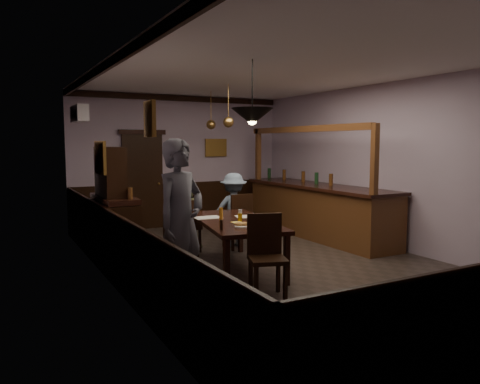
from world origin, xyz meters
TOP-DOWN VIEW (x-y plane):
  - room at (0.00, 0.00)m, footprint 5.01×8.01m
  - dining_table at (-0.66, 0.03)m, footprint 1.39×2.35m
  - chair_far_left at (-0.85, 1.36)m, footprint 0.43×0.43m
  - chair_far_right at (0.04, 1.19)m, footprint 0.44×0.44m
  - chair_near at (-0.89, -1.27)m, footprint 0.57×0.57m
  - chair_side at (-1.61, -0.01)m, footprint 0.41×0.41m
  - person_standing at (-1.92, -1.01)m, footprint 0.85×0.74m
  - person_seated_left at (-0.81, 1.63)m, footprint 0.75×0.68m
  - person_seated_right at (0.07, 1.47)m, footprint 0.98×0.73m
  - newspaper_left at (-0.93, 0.42)m, footprint 0.43×0.32m
  - newspaper_right at (-0.30, 0.21)m, footprint 0.49×0.41m
  - napkin at (-0.72, -0.17)m, footprint 0.18×0.18m
  - saucer at (-0.46, -0.52)m, footprint 0.15×0.15m
  - coffee_cup at (-0.43, -0.58)m, footprint 0.09×0.09m
  - pastry_plate at (-0.83, -0.53)m, footprint 0.22×0.22m
  - pastry_ring_a at (-0.85, -0.48)m, footprint 0.13×0.13m
  - pastry_ring_b at (-0.78, -0.50)m, footprint 0.13×0.13m
  - soda_can at (-0.63, -0.10)m, footprint 0.07×0.07m
  - beer_glass at (-0.86, 0.07)m, footprint 0.06×0.06m
  - water_glass at (-0.54, 0.06)m, footprint 0.06×0.06m
  - pepper_mill at (-1.19, -0.62)m, footprint 0.04×0.04m
  - sideboard at (-2.21, 1.13)m, footprint 0.50×1.40m
  - bar_counter at (1.99, 1.43)m, footprint 0.93×4.00m
  - door_back at (-0.90, 3.95)m, footprint 0.90×0.06m
  - ac_unit at (-2.38, 2.90)m, footprint 0.20×0.85m
  - picture_left_small at (-2.46, -1.60)m, footprint 0.04×0.28m
  - picture_left_large at (-2.46, 0.80)m, footprint 0.04×0.62m
  - picture_back at (0.90, 3.96)m, footprint 0.55×0.04m
  - pendant_iron at (-0.80, -0.76)m, footprint 0.56×0.56m
  - pendant_brass_mid at (0.10, 1.72)m, footprint 0.20×0.20m
  - pendant_brass_far at (0.30, 2.93)m, footprint 0.20×0.20m

SIDE VIEW (x-z plane):
  - chair_far_left at x=-0.85m, z-range 0.04..0.97m
  - chair_side at x=-1.61m, z-range 0.05..0.99m
  - chair_far_right at x=0.04m, z-range 0.05..1.06m
  - chair_near at x=-0.89m, z-range 0.05..1.08m
  - bar_counter at x=1.99m, z-range -0.55..1.69m
  - person_seated_left at x=-0.81m, z-range 0.00..1.26m
  - person_seated_right at x=0.07m, z-range 0.00..1.36m
  - dining_table at x=-0.66m, z-range 0.31..1.06m
  - sideboard at x=-2.21m, z-range -0.18..1.67m
  - napkin at x=-0.72m, z-range 0.75..0.75m
  - newspaper_left at x=-0.93m, z-range 0.75..0.76m
  - newspaper_right at x=-0.30m, z-range 0.75..0.76m
  - saucer at x=-0.46m, z-range 0.75..0.76m
  - pastry_plate at x=-0.83m, z-range 0.75..0.76m
  - pastry_ring_a at x=-0.85m, z-range 0.77..0.81m
  - pastry_ring_b at x=-0.78m, z-range 0.77..0.81m
  - coffee_cup at x=-0.43m, z-range 0.76..0.84m
  - soda_can at x=-0.63m, z-range 0.75..0.87m
  - pepper_mill at x=-1.19m, z-range 0.75..0.89m
  - water_glass at x=-0.54m, z-range 0.75..0.90m
  - beer_glass at x=-0.86m, z-range 0.75..0.95m
  - person_standing at x=-1.92m, z-range 0.00..1.96m
  - door_back at x=-0.90m, z-range 0.00..2.10m
  - room at x=0.00m, z-range -0.01..3.01m
  - picture_left_large at x=-2.46m, z-range 1.46..1.94m
  - picture_back at x=0.90m, z-range 1.59..2.01m
  - picture_left_small at x=-2.46m, z-range 1.97..2.33m
  - pendant_iron at x=-0.80m, z-range 1.83..2.68m
  - pendant_brass_mid at x=0.10m, z-range 1.89..2.70m
  - pendant_brass_far at x=0.30m, z-range 1.89..2.70m
  - ac_unit at x=-2.38m, z-range 2.30..2.60m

